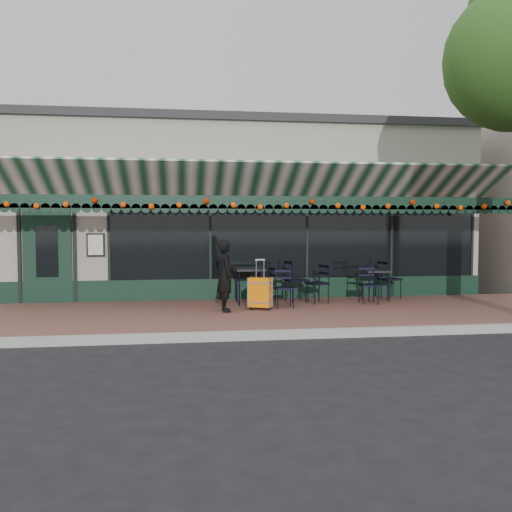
{
  "coord_description": "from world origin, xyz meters",
  "views": [
    {
      "loc": [
        -1.72,
        -9.19,
        1.98
      ],
      "look_at": [
        -0.21,
        1.6,
        1.34
      ],
      "focal_mm": 38.0,
      "sensor_mm": 36.0,
      "label": 1
    }
  ],
  "objects": [
    {
      "name": "chair_a_left",
      "position": [
        1.42,
        3.0,
        0.6
      ],
      "size": [
        0.58,
        0.58,
        0.91
      ],
      "primitive_type": null,
      "rotation": [
        0.0,
        0.0,
        -1.23
      ],
      "color": "black",
      "rests_on": "sidewalk"
    },
    {
      "name": "woman",
      "position": [
        -0.79,
        2.09,
        0.9
      ],
      "size": [
        0.41,
        0.58,
        1.51
      ],
      "primitive_type": "imported",
      "rotation": [
        0.0,
        0.0,
        1.66
      ],
      "color": "black",
      "rests_on": "sidewalk"
    },
    {
      "name": "curb",
      "position": [
        0.0,
        -0.08,
        0.07
      ],
      "size": [
        18.0,
        0.16,
        0.15
      ],
      "primitive_type": "cube",
      "color": "#9E9E99",
      "rests_on": "ground"
    },
    {
      "name": "suitcase",
      "position": [
        -0.03,
        2.23,
        0.51
      ],
      "size": [
        0.54,
        0.43,
        1.08
      ],
      "rotation": [
        0.0,
        0.0,
        -0.42
      ],
      "color": "orange",
      "rests_on": "sidewalk"
    },
    {
      "name": "chair_b_front",
      "position": [
        0.54,
        2.46,
        0.57
      ],
      "size": [
        0.42,
        0.42,
        0.84
      ],
      "primitive_type": null,
      "rotation": [
        0.0,
        0.0,
        -0.01
      ],
      "color": "black",
      "rests_on": "sidewalk"
    },
    {
      "name": "cafe_table_b",
      "position": [
        -0.14,
        3.13,
        0.89
      ],
      "size": [
        0.66,
        0.66,
        0.82
      ],
      "color": "black",
      "rests_on": "sidewalk"
    },
    {
      "name": "chair_b_right",
      "position": [
        1.02,
        3.37,
        0.64
      ],
      "size": [
        0.6,
        0.6,
        0.99
      ],
      "primitive_type": null,
      "rotation": [
        0.0,
        0.0,
        1.81
      ],
      "color": "black",
      "rests_on": "sidewalk"
    },
    {
      "name": "chair_a_front",
      "position": [
        2.57,
        2.74,
        0.57
      ],
      "size": [
        0.44,
        0.44,
        0.85
      ],
      "primitive_type": null,
      "rotation": [
        0.0,
        0.0,
        -0.05
      ],
      "color": "black",
      "rests_on": "sidewalk"
    },
    {
      "name": "chair_a_right",
      "position": [
        3.4,
        3.55,
        0.62
      ],
      "size": [
        0.57,
        0.57,
        0.94
      ],
      "primitive_type": null,
      "rotation": [
        0.0,
        0.0,
        1.82
      ],
      "color": "black",
      "rests_on": "sidewalk"
    },
    {
      "name": "chair_b_left",
      "position": [
        0.29,
        3.46,
        0.56
      ],
      "size": [
        0.5,
        0.5,
        0.81
      ],
      "primitive_type": null,
      "rotation": [
        0.0,
        0.0,
        -1.3
      ],
      "color": "black",
      "rests_on": "sidewalk"
    },
    {
      "name": "cafe_table_a",
      "position": [
        2.92,
        3.22,
        0.81
      ],
      "size": [
        0.6,
        0.6,
        0.73
      ],
      "color": "black",
      "rests_on": "sidewalk"
    },
    {
      "name": "ground",
      "position": [
        0.0,
        0.0,
        0.0
      ],
      "size": [
        80.0,
        80.0,
        0.0
      ],
      "primitive_type": "plane",
      "color": "black",
      "rests_on": "ground"
    },
    {
      "name": "sidewalk",
      "position": [
        0.0,
        2.0,
        0.07
      ],
      "size": [
        18.0,
        4.0,
        0.15
      ],
      "primitive_type": "cube",
      "color": "brown",
      "rests_on": "ground"
    },
    {
      "name": "restaurant_building",
      "position": [
        0.0,
        7.84,
        2.27
      ],
      "size": [
        12.0,
        9.6,
        4.5
      ],
      "color": "#A1998B",
      "rests_on": "ground"
    }
  ]
}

